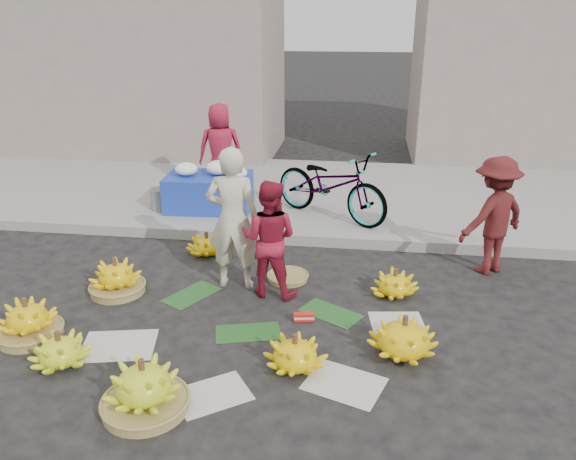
# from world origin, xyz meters

# --- Properties ---
(ground) EXTENTS (80.00, 80.00, 0.00)m
(ground) POSITION_xyz_m (0.00, 0.00, 0.00)
(ground) COLOR black
(ground) RESTS_ON ground
(curb) EXTENTS (40.00, 0.25, 0.15)m
(curb) POSITION_xyz_m (0.00, 2.20, 0.07)
(curb) COLOR gray
(curb) RESTS_ON ground
(sidewalk) EXTENTS (40.00, 4.00, 0.12)m
(sidewalk) POSITION_xyz_m (0.00, 4.30, 0.06)
(sidewalk) COLOR gray
(sidewalk) RESTS_ON ground
(building_left) EXTENTS (6.00, 3.00, 4.00)m
(building_left) POSITION_xyz_m (-4.00, 7.20, 2.00)
(building_left) COLOR gray
(building_left) RESTS_ON sidewalk
(building_right) EXTENTS (5.00, 3.00, 5.00)m
(building_right) POSITION_xyz_m (4.50, 7.70, 2.50)
(building_right) COLOR gray
(building_right) RESTS_ON sidewalk
(newspaper_scatter) EXTENTS (3.20, 1.80, 0.00)m
(newspaper_scatter) POSITION_xyz_m (0.00, -0.80, 0.00)
(newspaper_scatter) COLOR beige
(newspaper_scatter) RESTS_ON ground
(banana_leaves) EXTENTS (2.00, 1.00, 0.00)m
(banana_leaves) POSITION_xyz_m (-0.10, 0.20, 0.00)
(banana_leaves) COLOR #184A1A
(banana_leaves) RESTS_ON ground
(banana_bunch_0) EXTENTS (0.62, 0.62, 0.44)m
(banana_bunch_0) POSITION_xyz_m (-2.23, -0.57, 0.18)
(banana_bunch_0) COLOR olive
(banana_bunch_0) RESTS_ON ground
(banana_bunch_1) EXTENTS (0.71, 0.71, 0.34)m
(banana_bunch_1) POSITION_xyz_m (-1.69, -0.96, 0.15)
(banana_bunch_1) COLOR #A6C91C
(banana_bunch_1) RESTS_ON ground
(banana_bunch_2) EXTENTS (0.75, 0.75, 0.48)m
(banana_bunch_2) POSITION_xyz_m (-0.69, -1.45, 0.21)
(banana_bunch_2) COLOR olive
(banana_bunch_2) RESTS_ON ground
(banana_bunch_3) EXTENTS (0.71, 0.71, 0.35)m
(banana_bunch_3) POSITION_xyz_m (0.44, -0.72, 0.15)
(banana_bunch_3) COLOR yellow
(banana_bunch_3) RESTS_ON ground
(banana_bunch_4) EXTENTS (0.72, 0.72, 0.42)m
(banana_bunch_4) POSITION_xyz_m (1.43, -0.38, 0.19)
(banana_bunch_4) COLOR yellow
(banana_bunch_4) RESTS_ON ground
(banana_bunch_5) EXTENTS (0.58, 0.58, 0.33)m
(banana_bunch_5) POSITION_xyz_m (1.39, 0.82, 0.14)
(banana_bunch_5) COLOR yellow
(banana_bunch_5) RESTS_ON ground
(banana_bunch_6) EXTENTS (0.61, 0.61, 0.43)m
(banana_bunch_6) POSITION_xyz_m (-1.76, 0.45, 0.18)
(banana_bunch_6) COLOR olive
(banana_bunch_6) RESTS_ON ground
(banana_bunch_7) EXTENTS (0.52, 0.52, 0.32)m
(banana_bunch_7) POSITION_xyz_m (-1.03, 1.64, 0.14)
(banana_bunch_7) COLOR yellow
(banana_bunch_7) RESTS_ON ground
(basket_spare) EXTENTS (0.57, 0.57, 0.06)m
(basket_spare) POSITION_xyz_m (0.13, 1.05, 0.03)
(basket_spare) COLOR olive
(basket_spare) RESTS_ON ground
(incense_stack) EXTENTS (0.22, 0.10, 0.09)m
(incense_stack) POSITION_xyz_m (0.44, 0.10, 0.05)
(incense_stack) COLOR red
(incense_stack) RESTS_ON ground
(vendor_cream) EXTENTS (0.61, 0.41, 1.67)m
(vendor_cream) POSITION_xyz_m (-0.46, 0.82, 0.83)
(vendor_cream) COLOR beige
(vendor_cream) RESTS_ON ground
(vendor_red) EXTENTS (0.72, 0.60, 1.35)m
(vendor_red) POSITION_xyz_m (-0.02, 0.67, 0.67)
(vendor_red) COLOR #A81930
(vendor_red) RESTS_ON ground
(man_striped) EXTENTS (1.08, 0.99, 1.46)m
(man_striped) POSITION_xyz_m (2.55, 1.62, 0.73)
(man_striped) COLOR maroon
(man_striped) RESTS_ON ground
(flower_table) EXTENTS (1.34, 0.88, 0.75)m
(flower_table) POSITION_xyz_m (-1.38, 3.10, 0.43)
(flower_table) COLOR #1833A1
(flower_table) RESTS_ON sidewalk
(grey_bucket) EXTENTS (0.30, 0.30, 0.34)m
(grey_bucket) POSITION_xyz_m (-2.14, 2.96, 0.29)
(grey_bucket) COLOR slate
(grey_bucket) RESTS_ON sidewalk
(flower_vendor) EXTENTS (0.84, 0.66, 1.51)m
(flower_vendor) POSITION_xyz_m (-1.40, 3.96, 0.87)
(flower_vendor) COLOR #A81930
(flower_vendor) RESTS_ON sidewalk
(bicycle) EXTENTS (1.61, 2.01, 1.02)m
(bicycle) POSITION_xyz_m (0.52, 2.96, 0.63)
(bicycle) COLOR gray
(bicycle) RESTS_ON sidewalk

